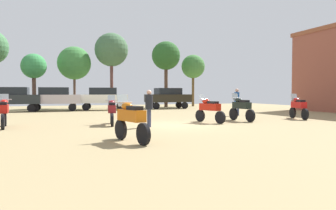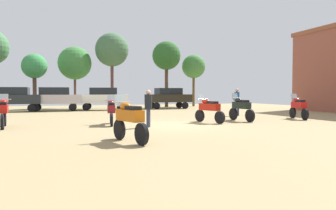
{
  "view_description": "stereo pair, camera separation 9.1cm",
  "coord_description": "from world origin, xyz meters",
  "px_view_note": "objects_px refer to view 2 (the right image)",
  "views": [
    {
      "loc": [
        -5.23,
        -14.32,
        1.58
      ],
      "look_at": [
        2.01,
        6.42,
        0.73
      ],
      "focal_mm": 34.21,
      "sensor_mm": 36.0,
      "label": 1
    },
    {
      "loc": [
        -5.14,
        -14.35,
        1.58
      ],
      "look_at": [
        2.01,
        6.42,
        0.73
      ],
      "focal_mm": 34.21,
      "sensor_mm": 36.0,
      "label": 2
    }
  ],
  "objects_px": {
    "car_3": "(104,97)",
    "person_1": "(148,106)",
    "motorcycle_4": "(241,108)",
    "car_1": "(13,97)",
    "motorcycle_2": "(298,107)",
    "motorcycle_10": "(111,110)",
    "car_5": "(55,97)",
    "motorcycle_8": "(129,119)",
    "tree_7": "(166,56)",
    "tree_4": "(34,67)",
    "motorcycle_11": "(209,109)",
    "tree_2": "(194,67)",
    "motorcycle_7": "(3,111)",
    "tree_1": "(75,63)",
    "tree_5": "(112,50)",
    "person_2": "(237,100)",
    "car_2": "(168,97)"
  },
  "relations": [
    {
      "from": "tree_1",
      "to": "tree_2",
      "type": "relative_size",
      "value": 1.06
    },
    {
      "from": "car_5",
      "to": "tree_7",
      "type": "bearing_deg",
      "value": -66.23
    },
    {
      "from": "car_2",
      "to": "car_5",
      "type": "height_order",
      "value": "same"
    },
    {
      "from": "car_3",
      "to": "person_1",
      "type": "height_order",
      "value": "car_3"
    },
    {
      "from": "motorcycle_7",
      "to": "tree_4",
      "type": "distance_m",
      "value": 17.31
    },
    {
      "from": "car_1",
      "to": "tree_7",
      "type": "distance_m",
      "value": 15.85
    },
    {
      "from": "car_1",
      "to": "tree_2",
      "type": "relative_size",
      "value": 0.75
    },
    {
      "from": "tree_7",
      "to": "motorcycle_10",
      "type": "bearing_deg",
      "value": -116.57
    },
    {
      "from": "tree_1",
      "to": "car_5",
      "type": "bearing_deg",
      "value": -111.25
    },
    {
      "from": "motorcycle_10",
      "to": "tree_4",
      "type": "distance_m",
      "value": 18.17
    },
    {
      "from": "person_2",
      "to": "motorcycle_2",
      "type": "bearing_deg",
      "value": -10.74
    },
    {
      "from": "motorcycle_8",
      "to": "motorcycle_11",
      "type": "xyz_separation_m",
      "value": [
        5.29,
        5.09,
        -0.01
      ]
    },
    {
      "from": "motorcycle_7",
      "to": "motorcycle_11",
      "type": "xyz_separation_m",
      "value": [
        9.7,
        -0.81,
        -0.02
      ]
    },
    {
      "from": "motorcycle_4",
      "to": "motorcycle_2",
      "type": "bearing_deg",
      "value": -4.58
    },
    {
      "from": "person_1",
      "to": "tree_7",
      "type": "relative_size",
      "value": 0.24
    },
    {
      "from": "car_1",
      "to": "tree_2",
      "type": "distance_m",
      "value": 18.95
    },
    {
      "from": "motorcycle_10",
      "to": "tree_5",
      "type": "relative_size",
      "value": 0.27
    },
    {
      "from": "motorcycle_7",
      "to": "tree_7",
      "type": "relative_size",
      "value": 0.32
    },
    {
      "from": "motorcycle_7",
      "to": "tree_1",
      "type": "xyz_separation_m",
      "value": [
        3.94,
        17.85,
        3.77
      ]
    },
    {
      "from": "tree_2",
      "to": "car_3",
      "type": "bearing_deg",
      "value": -157.35
    },
    {
      "from": "motorcycle_8",
      "to": "tree_7",
      "type": "distance_m",
      "value": 25.29
    },
    {
      "from": "motorcycle_8",
      "to": "motorcycle_4",
      "type": "bearing_deg",
      "value": 20.31
    },
    {
      "from": "motorcycle_4",
      "to": "tree_4",
      "type": "bearing_deg",
      "value": 118.17
    },
    {
      "from": "motorcycle_2",
      "to": "tree_4",
      "type": "bearing_deg",
      "value": 145.56
    },
    {
      "from": "motorcycle_11",
      "to": "motorcycle_4",
      "type": "bearing_deg",
      "value": -9.21
    },
    {
      "from": "person_2",
      "to": "tree_7",
      "type": "bearing_deg",
      "value": 141.11
    },
    {
      "from": "motorcycle_2",
      "to": "person_2",
      "type": "bearing_deg",
      "value": 133.07
    },
    {
      "from": "tree_1",
      "to": "motorcycle_10",
      "type": "bearing_deg",
      "value": -87.51
    },
    {
      "from": "car_2",
      "to": "tree_7",
      "type": "xyz_separation_m",
      "value": [
        1.03,
        3.6,
        4.33
      ]
    },
    {
      "from": "motorcycle_4",
      "to": "car_1",
      "type": "bearing_deg",
      "value": 128.59
    },
    {
      "from": "motorcycle_10",
      "to": "tree_4",
      "type": "height_order",
      "value": "tree_4"
    },
    {
      "from": "person_1",
      "to": "tree_4",
      "type": "relative_size",
      "value": 0.32
    },
    {
      "from": "motorcycle_10",
      "to": "person_2",
      "type": "height_order",
      "value": "person_2"
    },
    {
      "from": "tree_1",
      "to": "person_1",
      "type": "bearing_deg",
      "value": -83.66
    },
    {
      "from": "tree_1",
      "to": "tree_5",
      "type": "height_order",
      "value": "tree_5"
    },
    {
      "from": "person_2",
      "to": "car_3",
      "type": "bearing_deg",
      "value": 176.95
    },
    {
      "from": "motorcycle_2",
      "to": "tree_1",
      "type": "distance_m",
      "value": 22.09
    },
    {
      "from": "motorcycle_2",
      "to": "person_2",
      "type": "distance_m",
      "value": 4.11
    },
    {
      "from": "motorcycle_4",
      "to": "tree_4",
      "type": "distance_m",
      "value": 21.23
    },
    {
      "from": "motorcycle_8",
      "to": "person_2",
      "type": "height_order",
      "value": "person_2"
    },
    {
      "from": "motorcycle_4",
      "to": "tree_2",
      "type": "xyz_separation_m",
      "value": [
        5.09,
        18.18,
        3.74
      ]
    },
    {
      "from": "motorcycle_4",
      "to": "car_5",
      "type": "relative_size",
      "value": 0.49
    },
    {
      "from": "motorcycle_11",
      "to": "car_1",
      "type": "relative_size",
      "value": 0.47
    },
    {
      "from": "motorcycle_2",
      "to": "motorcycle_10",
      "type": "height_order",
      "value": "motorcycle_2"
    },
    {
      "from": "motorcycle_4",
      "to": "tree_4",
      "type": "height_order",
      "value": "tree_4"
    },
    {
      "from": "motorcycle_11",
      "to": "car_5",
      "type": "relative_size",
      "value": 0.47
    },
    {
      "from": "car_3",
      "to": "person_1",
      "type": "distance_m",
      "value": 15.13
    },
    {
      "from": "car_5",
      "to": "motorcycle_2",
      "type": "bearing_deg",
      "value": -131.05
    },
    {
      "from": "motorcycle_7",
      "to": "car_3",
      "type": "xyz_separation_m",
      "value": [
        6.18,
        13.21,
        0.43
      ]
    },
    {
      "from": "car_3",
      "to": "car_5",
      "type": "xyz_separation_m",
      "value": [
        -4.14,
        -0.26,
        0.0
      ]
    }
  ]
}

